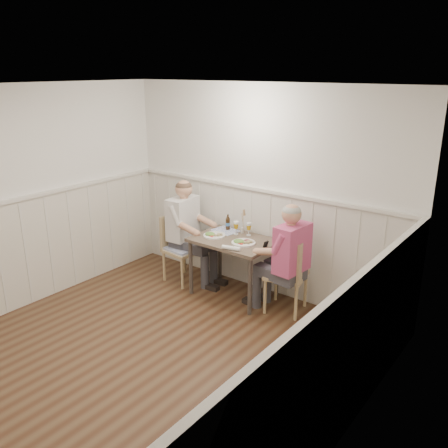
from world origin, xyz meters
name	(u,v)px	position (x,y,z in m)	size (l,w,h in m)	color
ground_plane	(132,367)	(0.00, 0.00, 0.00)	(4.50, 4.50, 0.00)	#432717
room_shell	(122,217)	(0.00, 0.00, 1.52)	(4.04, 4.54, 2.60)	white
wainscot	(178,278)	(0.00, 0.69, 0.69)	(4.00, 4.49, 1.34)	silver
dining_table	(234,247)	(-0.13, 1.84, 0.65)	(1.00, 0.70, 0.75)	brown
chair_right	(291,272)	(0.65, 1.90, 0.50)	(0.52, 0.52, 0.93)	tan
chair_left	(180,246)	(-0.97, 1.78, 0.49)	(0.47, 0.47, 0.90)	tan
man_in_pink	(288,269)	(0.67, 1.80, 0.57)	(0.66, 0.46, 1.37)	#3F3F47
diner_cream	(186,238)	(-0.92, 1.84, 0.59)	(0.67, 0.47, 1.40)	#3F3F47
plate_man	(243,242)	(0.04, 1.78, 0.77)	(0.29, 0.29, 0.07)	white
plate_diner	(213,234)	(-0.40, 1.77, 0.77)	(0.28, 0.28, 0.07)	white
beer_glass_a	(249,227)	(-0.06, 2.07, 0.86)	(0.07, 0.07, 0.16)	silver
beer_glass_b	(236,226)	(-0.21, 2.00, 0.86)	(0.07, 0.07, 0.17)	silver
beer_bottle	(228,223)	(-0.40, 2.08, 0.84)	(0.06, 0.06, 0.21)	black
rolled_napkin	(231,248)	(0.06, 1.53, 0.77)	(0.23, 0.11, 0.05)	white
grass_vase	(242,222)	(-0.18, 2.09, 0.90)	(0.04, 0.04, 0.34)	silver
gingham_mat	(225,231)	(-0.40, 2.03, 0.75)	(0.36, 0.30, 0.01)	#495DA7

